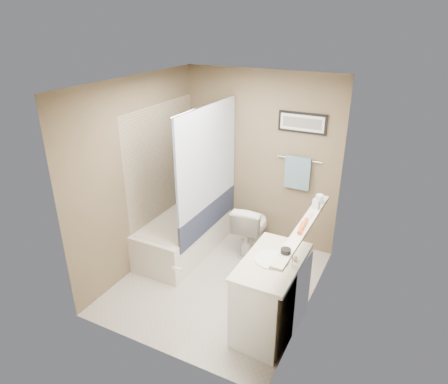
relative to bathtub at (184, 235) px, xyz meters
The scene contains 33 objects.
ground 0.89m from the bathtub, 28.96° to the right, with size 2.50×2.50×0.00m, color beige.
ceiling 2.30m from the bathtub, 28.96° to the right, with size 2.20×2.50×0.04m, color silver.
wall_back 1.46m from the bathtub, 47.38° to the left, with size 2.20×0.04×2.40m, color brown.
wall_front 2.04m from the bathtub, 65.49° to the right, with size 2.20×0.04×2.40m, color brown.
wall_left 1.09m from the bathtub, 128.49° to the right, with size 0.04×2.50×2.40m, color brown.
wall_right 2.10m from the bathtub, 12.78° to the right, with size 0.04×2.50×2.40m, color brown.
tile_surround 0.83m from the bathtub, 166.05° to the left, with size 0.02×1.55×2.00m, color tan.
curtain_rod 1.84m from the bathtub, 13.64° to the left, with size 0.02×0.02×1.55m, color silver.
curtain_upper 1.21m from the bathtub, 13.64° to the left, with size 0.03×1.45×1.28m, color white.
curtain_lower 0.49m from the bathtub, 13.64° to the left, with size 0.03×1.45×0.36m, color #28304B.
mirror 2.36m from the bathtub, 17.07° to the right, with size 0.02×1.60×1.00m, color silver.
shelf 2.06m from the bathtub, 17.57° to the right, with size 0.12×1.60×0.03m, color silver.
towel_bar 1.85m from the bathtub, 31.61° to the left, with size 0.02×0.02×0.60m, color silver.
towel 1.75m from the bathtub, 30.96° to the left, with size 0.34×0.05×0.44m, color #8EB9CE.
art_frame 2.17m from the bathtub, 32.15° to the left, with size 0.62×0.03×0.26m, color black.
art_mat 2.16m from the bathtub, 31.70° to the left, with size 0.56×0.00×0.20m, color white.
art_image 2.16m from the bathtub, 31.61° to the left, with size 0.50×0.00×0.13m, color #595959.
door 2.24m from the bathtub, 51.89° to the right, with size 0.80×0.02×2.00m, color silver.
door_handle 2.02m from the bathtub, 58.85° to the right, with size 0.02×0.02×0.10m, color silver.
bathtub is the anchor object (origin of this frame).
tub_rim 0.25m from the bathtub, behind, with size 0.56×1.36×0.02m, color silver.
toilet 0.93m from the bathtub, 28.80° to the left, with size 0.40×0.69×0.71m, color white.
vanity 1.83m from the bathtub, 28.88° to the right, with size 0.50×0.90×0.80m, color white.
countertop 1.91m from the bathtub, 29.03° to the right, with size 0.54×0.96×0.04m, color beige.
sink_basin 1.91m from the bathtub, 29.18° to the right, with size 0.34×0.34×0.01m, color white.
faucet_spout 2.09m from the bathtub, 26.37° to the right, with size 0.02×0.02×0.10m, color white.
faucet_knob 2.04m from the bathtub, 23.73° to the right, with size 0.05×0.05×0.05m, color silver.
candle_bowl_near 2.28m from the bathtub, 32.00° to the right, with size 0.09×0.09×0.04m, color black.
hair_brush_front 2.10m from the bathtub, 20.22° to the right, with size 0.04×0.04×0.22m, color #DD481F.
hair_brush_back 2.07m from the bathtub, 17.59° to the right, with size 0.04×0.04×0.22m, color orange.
pink_comb 2.01m from the bathtub, 10.93° to the right, with size 0.03×0.16×0.01m, color pink.
glass_jar 2.01m from the bathtub, ahead, with size 0.08×0.08×0.10m, color white.
soap_bottle 2.02m from the bathtub, ahead, with size 0.07×0.07×0.15m, color #999999.
Camera 1 is at (1.89, -3.58, 3.02)m, focal length 32.00 mm.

